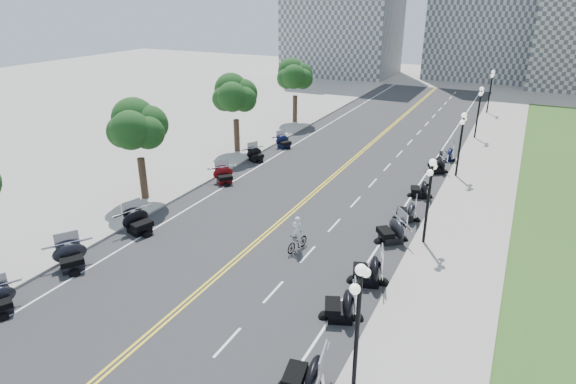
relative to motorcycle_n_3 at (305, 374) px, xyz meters
The scene contains 47 objects.
ground 11.45m from the motorcycle_n_3, 128.32° to the left, with size 160.00×160.00×0.00m, color gray.
road 20.26m from the motorcycle_n_3, 110.49° to the left, with size 16.00×90.00×0.01m, color #333335.
centerline_yellow_a 20.30m from the motorcycle_n_3, 110.80° to the left, with size 0.12×90.00×0.00m, color yellow.
centerline_yellow_b 20.22m from the motorcycle_n_3, 110.17° to the left, with size 0.12×90.00×0.00m, color yellow.
edge_line_north 18.99m from the motorcycle_n_3, 92.07° to the left, with size 0.12×90.00×0.00m, color white.
edge_line_south 23.28m from the motorcycle_n_3, 125.42° to the left, with size 0.12×90.00×0.00m, color white.
lane_dash_4 4.08m from the motorcycle_n_3, 166.06° to the left, with size 0.12×2.00×0.00m, color white.
lane_dash_5 6.35m from the motorcycle_n_3, 128.05° to the left, with size 0.12×2.00×0.00m, color white.
lane_dash_6 9.80m from the motorcycle_n_3, 113.43° to the left, with size 0.12×2.00×0.00m, color white.
lane_dash_7 13.56m from the motorcycle_n_3, 106.68° to the left, with size 0.12×2.00×0.00m, color white.
lane_dash_8 17.42m from the motorcycle_n_3, 102.90° to the left, with size 0.12×2.00×0.00m, color white.
lane_dash_9 21.33m from the motorcycle_n_3, 100.50° to the left, with size 0.12×2.00×0.00m, color white.
lane_dash_10 25.28m from the motorcycle_n_3, 98.85° to the left, with size 0.12×2.00×0.00m, color white.
lane_dash_11 29.23m from the motorcycle_n_3, 97.64° to the left, with size 0.12×2.00×0.00m, color white.
lane_dash_12 33.20m from the motorcycle_n_3, 96.72° to the left, with size 0.12×2.00×0.00m, color white.
lane_dash_13 37.18m from the motorcycle_n_3, 96.00° to the left, with size 0.12×2.00×0.00m, color white.
lane_dash_14 41.16m from the motorcycle_n_3, 95.42° to the left, with size 0.12×2.00×0.00m, color white.
lane_dash_15 45.14m from the motorcycle_n_3, 94.94° to the left, with size 0.12×2.00×0.00m, color white.
lane_dash_16 49.12m from the motorcycle_n_3, 94.54° to the left, with size 0.12×2.00×0.00m, color white.
lane_dash_17 53.11m from the motorcycle_n_3, 94.20° to the left, with size 0.12×2.00×0.00m, color white.
lane_dash_18 57.10m from the motorcycle_n_3, 93.90° to the left, with size 0.12×2.00×0.00m, color white.
lane_dash_19 61.09m from the motorcycle_n_3, 93.65° to the left, with size 0.12×2.00×0.00m, color white.
sidewalk_north 19.28m from the motorcycle_n_3, 79.79° to the left, with size 5.00×90.00×0.15m, color #9E9991.
sidewalk_south 25.87m from the motorcycle_n_3, 132.84° to the left, with size 5.00×90.00×0.15m, color #9E9991.
street_lamp_1 2.56m from the motorcycle_n_3, 32.48° to the left, with size 0.50×1.20×4.90m, color black, non-canonical shape.
street_lamp_2 13.18m from the motorcycle_n_3, 83.34° to the left, with size 0.50×1.20×4.90m, color black, non-canonical shape.
street_lamp_3 25.08m from the motorcycle_n_3, 86.53° to the left, with size 0.50×1.20×4.90m, color black, non-canonical shape.
street_lamp_4 37.04m from the motorcycle_n_3, 87.65° to the left, with size 0.50×1.20×4.90m, color black, non-canonical shape.
street_lamp_5 49.02m from the motorcycle_n_3, 88.23° to the left, with size 0.50×1.20×4.90m, color black, non-canonical shape.
tree_2 20.69m from the motorcycle_n_3, 147.31° to the left, with size 4.80×4.80×9.20m, color #235619, non-canonical shape.
tree_3 28.90m from the motorcycle_n_3, 126.65° to the left, with size 4.80×4.80×9.20m, color #235619, non-canonical shape.
tree_4 39.12m from the motorcycle_n_3, 116.04° to the left, with size 4.80×4.80×9.20m, color #235619, non-canonical shape.
motorcycle_n_3 is the anchor object (origin of this frame).
motorcycle_n_4 4.52m from the motorcycle_n_3, 94.33° to the left, with size 2.11×2.11×1.48m, color black, non-canonical shape.
motorcycle_n_5 7.75m from the motorcycle_n_3, 91.04° to the left, with size 2.23×2.23×1.56m, color black, non-canonical shape.
motorcycle_n_6 12.47m from the motorcycle_n_3, 91.14° to the left, with size 2.17×2.17×1.52m, color black, non-canonical shape.
motorcycle_n_7 15.74m from the motorcycle_n_3, 90.53° to the left, with size 1.86×1.86×1.30m, color black, non-canonical shape.
motorcycle_n_8 19.85m from the motorcycle_n_3, 90.54° to the left, with size 1.88×1.88×1.32m, color black, non-canonical shape.
motorcycle_n_9 25.43m from the motorcycle_n_3, 90.04° to the left, with size 1.92×1.92×1.35m, color black, non-canonical shape.
motorcycle_n_10 28.96m from the motorcycle_n_3, 89.78° to the left, with size 1.82×1.82×1.28m, color black, non-canonical shape.
motorcycle_s_4 14.38m from the motorcycle_n_3, behind, with size 2.12×2.12×1.48m, color black, non-canonical shape.
motorcycle_s_5 15.57m from the motorcycle_n_3, 153.55° to the left, with size 2.18×2.18×1.53m, color black, non-canonical shape.
motorcycle_s_7 21.20m from the motorcycle_n_3, 130.99° to the left, with size 1.93×1.93×1.35m, color #590A0C, non-canonical shape.
motorcycle_s_8 25.90m from the motorcycle_n_3, 123.65° to the left, with size 1.81×1.81×1.26m, color black, non-canonical shape.
motorcycle_s_9 29.57m from the motorcycle_n_3, 118.16° to the left, with size 1.79×1.79×1.25m, color black, non-canonical shape.
bicycle 10.23m from the motorcycle_n_3, 116.69° to the left, with size 0.49×1.73×1.04m, color #A51414.
cyclist_rider 10.29m from the motorcycle_n_3, 116.69° to the left, with size 0.62×0.41×1.71m, color white.
Camera 1 is at (12.42, -21.07, 13.14)m, focal length 30.00 mm.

